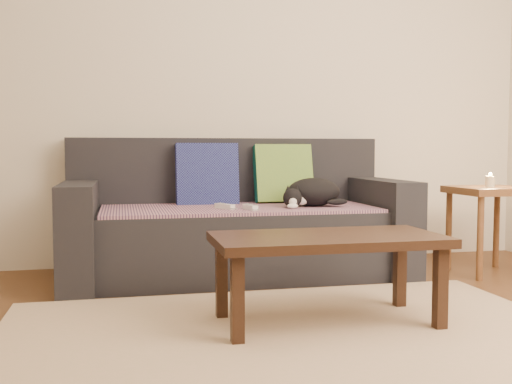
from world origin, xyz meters
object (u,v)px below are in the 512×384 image
(wii_remote_b, at_px, (250,207))
(sofa, at_px, (235,226))
(cat, at_px, (312,193))
(wii_remote_a, at_px, (225,206))
(coffee_table, at_px, (328,246))
(side_table, at_px, (490,202))

(wii_remote_b, bearing_deg, sofa, -4.55)
(cat, bearing_deg, wii_remote_a, -167.98)
(sofa, bearing_deg, cat, -19.36)
(cat, xyz_separation_m, coffee_table, (-0.26, -1.03, -0.17))
(wii_remote_a, distance_m, coffee_table, 1.03)
(wii_remote_a, height_order, wii_remote_b, same)
(sofa, xyz_separation_m, cat, (0.46, -0.16, 0.22))
(wii_remote_a, bearing_deg, sofa, -57.48)
(cat, relative_size, wii_remote_a, 2.76)
(cat, bearing_deg, coffee_table, -96.74)
(sofa, bearing_deg, wii_remote_a, -116.98)
(wii_remote_b, height_order, coffee_table, wii_remote_b)
(wii_remote_a, xyz_separation_m, coffee_table, (0.30, -0.98, -0.10))
(wii_remote_b, relative_size, coffee_table, 0.15)
(coffee_table, bearing_deg, wii_remote_a, 107.07)
(cat, xyz_separation_m, side_table, (1.13, -0.18, -0.07))
(sofa, height_order, wii_remote_a, sofa)
(side_table, bearing_deg, coffee_table, -148.58)
(cat, height_order, coffee_table, cat)
(wii_remote_a, relative_size, wii_remote_b, 1.00)
(sofa, relative_size, side_table, 3.77)
(sofa, height_order, wii_remote_b, sofa)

